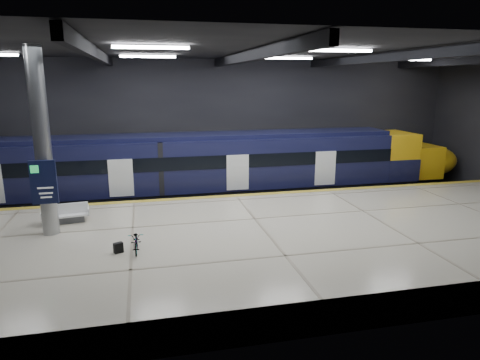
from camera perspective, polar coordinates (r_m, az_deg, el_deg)
name	(u,v)px	position (r m, az deg, el deg)	size (l,w,h in m)	color
ground	(249,235)	(19.36, 1.20, -7.33)	(30.00, 30.00, 0.00)	black
room_shell	(250,106)	(18.17, 1.28, 9.81)	(30.10, 16.10, 8.05)	black
platform	(264,244)	(16.92, 3.28, -8.47)	(30.00, 11.00, 1.10)	beige
safety_strip	(236,196)	(21.58, -0.55, -2.08)	(30.00, 0.40, 0.01)	gold
rails	(226,200)	(24.45, -1.91, -2.74)	(30.00, 1.52, 0.16)	gray
train	(211,167)	(23.84, -3.87, 1.72)	(29.40, 2.84, 3.79)	black
bench	(66,216)	(18.89, -22.20, -4.45)	(1.90, 0.99, 0.80)	#595B60
bicycle	(136,241)	(15.06, -13.66, -7.91)	(0.48, 1.39, 0.73)	#99999E
pannier_bag	(118,248)	(15.15, -15.91, -8.68)	(0.30, 0.18, 0.35)	black
info_column	(42,146)	(17.11, -24.85, 4.15)	(0.90, 0.78, 6.90)	#9EA0A5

